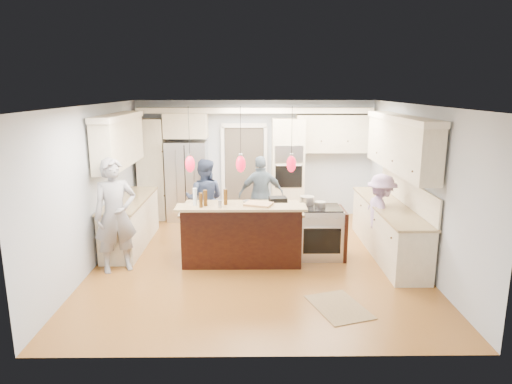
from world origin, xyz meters
TOP-DOWN VIEW (x-y plane):
  - ground_plane at (0.00, 0.00)m, footprint 6.00×6.00m
  - room_shell at (0.00, 0.00)m, footprint 5.54×6.04m
  - refrigerator at (-1.55, 2.64)m, footprint 0.90×0.70m
  - oven_column at (0.75, 2.67)m, footprint 0.72×0.69m
  - back_upper_cabinets at (-0.75, 2.76)m, footprint 5.30×0.61m
  - right_counter_run at (2.44, 0.30)m, footprint 0.64×3.10m
  - left_cabinets at (-2.44, 0.80)m, footprint 0.64×2.30m
  - kitchen_island at (-0.25, 0.07)m, footprint 2.10×1.46m
  - island_range at (1.16, 0.15)m, footprint 0.82×0.71m
  - pendant_lights at (-0.25, -0.51)m, footprint 1.75×0.15m
  - person_bar_end at (-2.30, -0.45)m, footprint 0.82×0.72m
  - person_far_left at (-1.02, 1.21)m, footprint 0.85×0.70m
  - person_far_right at (0.12, 1.60)m, footprint 0.99×0.53m
  - person_range_side at (2.25, 0.28)m, footprint 0.67×1.02m
  - floor_rug at (1.13, -1.82)m, footprint 0.90×1.09m
  - water_bottle at (-0.99, -0.47)m, footprint 0.09×0.09m
  - beer_bottle_a at (-0.82, -0.50)m, footprint 0.07×0.07m
  - beer_bottle_b at (-0.88, -0.61)m, footprint 0.07×0.07m
  - beer_bottle_c at (-0.50, -0.44)m, footprint 0.08×0.08m
  - drink_can at (-0.58, -0.63)m, footprint 0.08×0.08m
  - cutting_board at (0.03, -0.47)m, footprint 0.51×0.44m
  - pot_large at (0.92, 0.34)m, footprint 0.26×0.26m
  - pot_small at (1.13, 0.16)m, footprint 0.19×0.19m

SIDE VIEW (x-z plane):
  - ground_plane at x=0.00m, z-range 0.00..0.00m
  - floor_rug at x=1.13m, z-range 0.00..0.01m
  - island_range at x=1.16m, z-range 0.00..0.92m
  - kitchen_island at x=-0.25m, z-range -0.07..1.05m
  - person_range_side at x=2.25m, z-range 0.00..1.48m
  - person_far_right at x=0.12m, z-range 0.00..1.61m
  - person_far_left at x=-1.02m, z-range 0.00..1.62m
  - refrigerator at x=-1.55m, z-range 0.00..1.80m
  - person_bar_end at x=-2.30m, z-range 0.00..1.89m
  - pot_small at x=1.13m, z-range 0.92..1.02m
  - pot_large at x=0.92m, z-range 0.92..1.07m
  - right_counter_run at x=2.44m, z-range -0.20..2.31m
  - left_cabinets at x=-2.44m, z-range -0.20..2.31m
  - cutting_board at x=0.03m, z-range 1.12..1.15m
  - oven_column at x=0.75m, z-range 0.00..2.30m
  - drink_can at x=-0.58m, z-range 1.12..1.24m
  - beer_bottle_b at x=-0.88m, z-range 1.12..1.36m
  - beer_bottle_c at x=-0.50m, z-range 1.12..1.38m
  - beer_bottle_a at x=-0.82m, z-range 1.12..1.38m
  - water_bottle at x=-0.99m, z-range 1.12..1.40m
  - back_upper_cabinets at x=-0.75m, z-range 0.40..2.94m
  - pendant_lights at x=-0.25m, z-range 1.29..2.32m
  - room_shell at x=0.00m, z-range 0.46..3.18m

